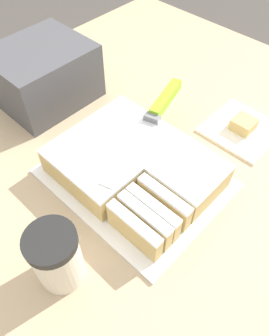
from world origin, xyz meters
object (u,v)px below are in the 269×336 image
object	(u,v)px
brownie	(243,124)
storage_box	(43,75)
knife	(158,110)
cake	(134,165)
cake_board	(134,178)
coffee_cup	(57,257)

from	to	relation	value
brownie	storage_box	xyz separation A→B (m)	(-0.23, 0.42, 0.05)
brownie	storage_box	world-z (taller)	storage_box
knife	storage_box	size ratio (longest dim) A/B	1.44
cake	storage_box	xyz separation A→B (m)	(0.04, 0.33, 0.03)
brownie	storage_box	distance (m)	0.48
cake_board	brownie	xyz separation A→B (m)	(0.27, -0.08, 0.02)
storage_box	cake	bearing A→B (deg)	-96.16
brownie	storage_box	bearing A→B (deg)	119.12
cake_board	cake	distance (m)	0.03
coffee_cup	brownie	bearing A→B (deg)	-3.69
cake_board	brownie	world-z (taller)	brownie
knife	cake_board	bearing A→B (deg)	6.27
cake_board	knife	distance (m)	0.15
cake	brownie	bearing A→B (deg)	-17.90
cake_board	storage_box	world-z (taller)	storage_box
coffee_cup	storage_box	bearing A→B (deg)	55.82
knife	coffee_cup	xyz separation A→B (m)	(-0.35, -0.10, -0.01)
knife	coffee_cup	world-z (taller)	coffee_cup
coffee_cup	storage_box	world-z (taller)	storage_box
knife	storage_box	xyz separation A→B (m)	(-0.09, 0.29, -0.01)
coffee_cup	brownie	world-z (taller)	coffee_cup
coffee_cup	cake	bearing A→B (deg)	13.61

